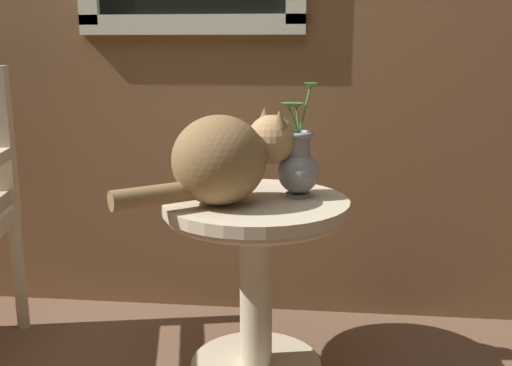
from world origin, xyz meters
name	(u,v)px	position (x,y,z in m)	size (l,w,h in m)	color
wicker_side_table	(256,253)	(0.23, 0.29, 0.39)	(0.56, 0.56, 0.56)	beige
cat	(225,158)	(0.15, 0.23, 0.70)	(0.49, 0.40, 0.27)	olive
pewter_vase_with_ivy	(298,165)	(0.36, 0.33, 0.66)	(0.13, 0.13, 0.34)	gray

